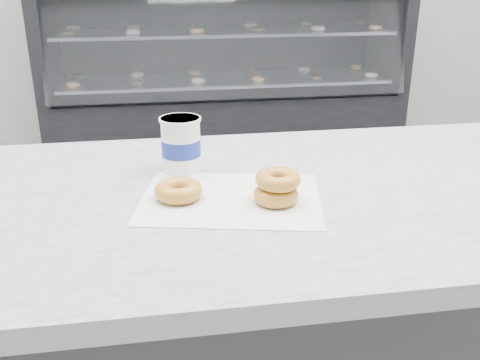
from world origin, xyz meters
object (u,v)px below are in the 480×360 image
object	(u,v)px
coffee_cup	(181,144)
counter	(378,355)
display_case	(225,91)
donut_single	(179,190)
donut_stack	(277,187)

from	to	relation	value
coffee_cup	counter	bearing A→B (deg)	-12.80
display_case	donut_single	distance (m)	2.81
donut_single	donut_stack	xyz separation A→B (m)	(0.18, -0.05, 0.01)
display_case	donut_single	bearing A→B (deg)	-99.43
display_case	donut_stack	xyz separation A→B (m)	(-0.27, -2.78, 0.44)
counter	donut_single	xyz separation A→B (m)	(-0.46, -0.02, 0.47)
counter	donut_stack	bearing A→B (deg)	-166.91
donut_stack	coffee_cup	world-z (taller)	coffee_cup
donut_single	counter	bearing A→B (deg)	2.24
counter	display_case	xyz separation A→B (m)	(0.00, 2.72, 0.04)
counter	donut_single	distance (m)	0.65
donut_single	coffee_cup	bearing A→B (deg)	84.23
display_case	donut_single	world-z (taller)	display_case
display_case	donut_single	xyz separation A→B (m)	(-0.46, -2.74, 0.43)
donut_stack	coffee_cup	xyz separation A→B (m)	(-0.17, 0.20, 0.03)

